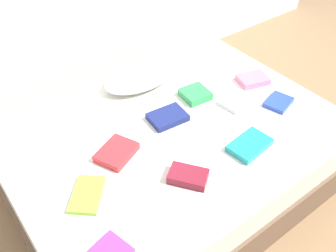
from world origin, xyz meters
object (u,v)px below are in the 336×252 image
(bed, at_px, (173,157))
(textbook_white, at_px, (237,101))
(textbook_navy, at_px, (168,117))
(textbook_pink, at_px, (253,80))
(textbook_maroon, at_px, (188,176))
(textbook_blue, at_px, (279,102))
(pillow, at_px, (140,77))
(textbook_lime, at_px, (87,195))
(textbook_teal, at_px, (250,145))
(textbook_red, at_px, (117,152))
(textbook_green, at_px, (195,94))

(bed, distance_m, textbook_white, 0.56)
(textbook_navy, relative_size, textbook_pink, 1.12)
(textbook_navy, distance_m, textbook_pink, 0.72)
(textbook_maroon, bearing_deg, textbook_blue, 63.14)
(pillow, bearing_deg, textbook_lime, -139.25)
(textbook_navy, height_order, textbook_teal, textbook_navy)
(pillow, bearing_deg, textbook_white, -56.74)
(textbook_teal, bearing_deg, textbook_pink, 34.97)
(textbook_navy, distance_m, textbook_maroon, 0.50)
(bed, bearing_deg, textbook_pink, 3.58)
(bed, relative_size, textbook_lime, 8.60)
(textbook_pink, bearing_deg, textbook_blue, -83.80)
(pillow, bearing_deg, textbook_red, -134.73)
(textbook_navy, bearing_deg, textbook_lime, -155.88)
(textbook_teal, xyz_separation_m, textbook_white, (0.24, 0.34, -0.00))
(textbook_green, bearing_deg, textbook_white, -45.30)
(bed, distance_m, textbook_red, 0.48)
(textbook_maroon, xyz_separation_m, textbook_pink, (0.93, 0.42, -0.00))
(bed, distance_m, textbook_teal, 0.54)
(textbook_white, xyz_separation_m, textbook_red, (-0.88, 0.07, 0.01))
(pillow, height_order, textbook_blue, pillow)
(textbook_red, bearing_deg, textbook_navy, -14.04)
(textbook_navy, height_order, textbook_lime, textbook_navy)
(textbook_red, bearing_deg, textbook_green, -12.32)
(textbook_green, bearing_deg, textbook_maroon, -127.68)
(textbook_lime, bearing_deg, textbook_white, -43.99)
(textbook_navy, relative_size, textbook_green, 1.32)
(textbook_maroon, relative_size, textbook_red, 0.92)
(textbook_maroon, relative_size, textbook_lime, 0.87)
(textbook_teal, distance_m, textbook_white, 0.41)
(pillow, bearing_deg, textbook_maroon, -108.43)
(textbook_navy, relative_size, textbook_lime, 0.97)
(textbook_white, relative_size, textbook_maroon, 1.01)
(textbook_maroon, xyz_separation_m, textbook_green, (0.49, 0.53, 0.00))
(bed, height_order, textbook_teal, textbook_teal)
(bed, distance_m, textbook_navy, 0.29)
(bed, distance_m, pillow, 0.61)
(textbook_lime, xyz_separation_m, textbook_pink, (1.41, 0.20, 0.01))
(pillow, relative_size, textbook_navy, 2.40)
(textbook_blue, distance_m, textbook_pink, 0.28)
(bed, relative_size, textbook_red, 9.16)
(textbook_navy, xyz_separation_m, textbook_maroon, (-0.21, -0.45, 0.00))
(bed, relative_size, textbook_navy, 8.85)
(textbook_blue, bearing_deg, pillow, 112.46)
(textbook_white, distance_m, textbook_red, 0.88)
(textbook_teal, xyz_separation_m, textbook_lime, (-0.91, 0.25, -0.01))
(textbook_navy, xyz_separation_m, textbook_pink, (0.72, -0.04, 0.00))
(textbook_teal, bearing_deg, textbook_maroon, 169.49)
(textbook_red, xyz_separation_m, textbook_lime, (-0.27, -0.16, -0.01))
(textbook_red, xyz_separation_m, textbook_pink, (1.14, 0.04, 0.00))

